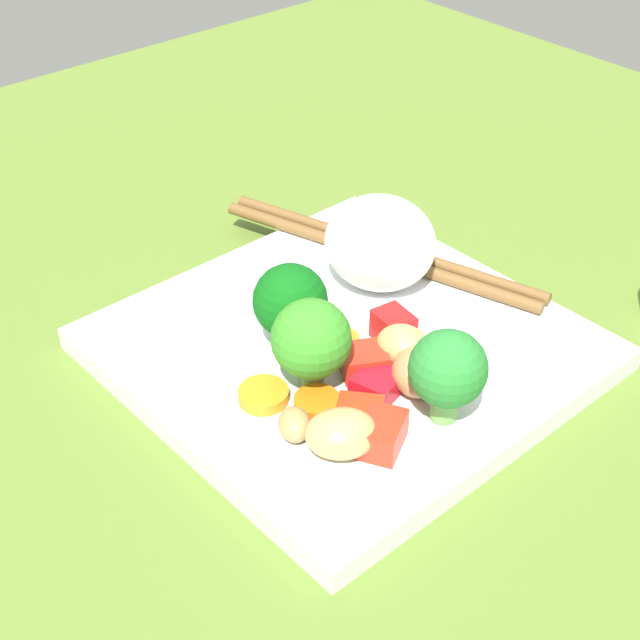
{
  "coord_description": "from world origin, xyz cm",
  "views": [
    {
      "loc": [
        -32.47,
        -34.71,
        37.86
      ],
      "look_at": [
        -1.71,
        0.54,
        3.53
      ],
      "focal_mm": 53.68,
      "sensor_mm": 36.0,
      "label": 1
    }
  ],
  "objects_px": {
    "square_plate": "(346,349)",
    "carrot_slice_1": "(317,402)",
    "rice_mound": "(380,243)",
    "chopstick_pair": "(379,251)",
    "broccoli_floret_1": "(290,302)"
  },
  "relations": [
    {
      "from": "square_plate",
      "to": "carrot_slice_1",
      "type": "bearing_deg",
      "value": -146.98
    },
    {
      "from": "rice_mound",
      "to": "chopstick_pair",
      "type": "xyz_separation_m",
      "value": [
        0.02,
        0.03,
        -0.03
      ]
    },
    {
      "from": "rice_mound",
      "to": "chopstick_pair",
      "type": "bearing_deg",
      "value": 45.6
    },
    {
      "from": "broccoli_floret_1",
      "to": "chopstick_pair",
      "type": "bearing_deg",
      "value": 19.31
    },
    {
      "from": "rice_mound",
      "to": "carrot_slice_1",
      "type": "distance_m",
      "value": 0.14
    },
    {
      "from": "square_plate",
      "to": "chopstick_pair",
      "type": "distance_m",
      "value": 0.1
    },
    {
      "from": "chopstick_pair",
      "to": "broccoli_floret_1",
      "type": "bearing_deg",
      "value": 92.31
    },
    {
      "from": "broccoli_floret_1",
      "to": "carrot_slice_1",
      "type": "height_order",
      "value": "broccoli_floret_1"
    },
    {
      "from": "square_plate",
      "to": "chopstick_pair",
      "type": "height_order",
      "value": "chopstick_pair"
    },
    {
      "from": "carrot_slice_1",
      "to": "chopstick_pair",
      "type": "bearing_deg",
      "value": 33.82
    },
    {
      "from": "rice_mound",
      "to": "broccoli_floret_1",
      "type": "bearing_deg",
      "value": -170.6
    },
    {
      "from": "square_plate",
      "to": "chopstick_pair",
      "type": "bearing_deg",
      "value": 34.34
    },
    {
      "from": "carrot_slice_1",
      "to": "chopstick_pair",
      "type": "xyz_separation_m",
      "value": [
        0.14,
        0.09,
        0.0
      ]
    },
    {
      "from": "carrot_slice_1",
      "to": "chopstick_pair",
      "type": "distance_m",
      "value": 0.17
    },
    {
      "from": "square_plate",
      "to": "rice_mound",
      "type": "bearing_deg",
      "value": 28.4
    }
  ]
}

